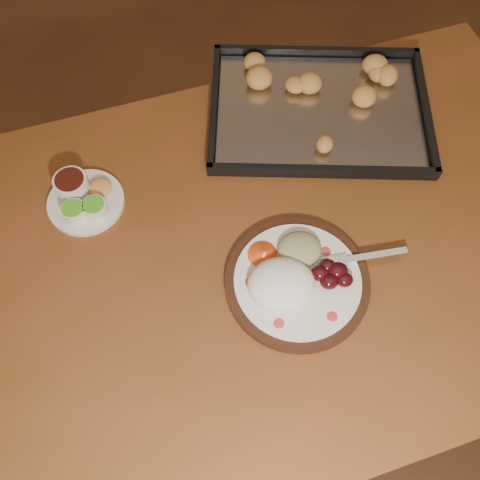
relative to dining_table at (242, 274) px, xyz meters
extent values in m
plane|color=brown|center=(0.09, -0.16, -0.65)|extent=(4.00, 4.00, 0.00)
cube|color=brown|center=(0.00, 0.00, 0.08)|extent=(1.65, 1.18, 0.04)
cylinder|color=#442514|center=(0.59, 0.51, -0.30)|extent=(0.07, 0.07, 0.71)
cylinder|color=black|center=(0.10, -0.08, 0.11)|extent=(0.28, 0.28, 0.02)
cylinder|color=silver|center=(0.10, -0.08, 0.11)|extent=(0.24, 0.24, 0.01)
ellipsoid|color=red|center=(0.05, -0.16, 0.12)|extent=(0.02, 0.02, 0.00)
ellipsoid|color=red|center=(0.15, -0.16, 0.12)|extent=(0.02, 0.02, 0.00)
ellipsoid|color=red|center=(0.16, -0.02, 0.12)|extent=(0.02, 0.02, 0.00)
ellipsoid|color=red|center=(0.01, -0.07, 0.12)|extent=(0.02, 0.02, 0.00)
ellipsoid|color=white|center=(0.06, -0.09, 0.13)|extent=(0.14, 0.13, 0.06)
ellipsoid|color=#400910|center=(0.15, -0.09, 0.13)|extent=(0.03, 0.03, 0.03)
ellipsoid|color=#400910|center=(0.17, -0.07, 0.13)|extent=(0.03, 0.03, 0.03)
ellipsoid|color=#400910|center=(0.15, -0.06, 0.13)|extent=(0.03, 0.03, 0.03)
ellipsoid|color=#400910|center=(0.18, -0.09, 0.13)|extent=(0.03, 0.03, 0.03)
ellipsoid|color=#400910|center=(0.14, -0.07, 0.13)|extent=(0.03, 0.03, 0.03)
ellipsoid|color=tan|center=(0.11, -0.02, 0.13)|extent=(0.10, 0.09, 0.03)
cone|color=#DD4414|center=(0.04, -0.02, 0.13)|extent=(0.09, 0.09, 0.03)
cube|color=silver|center=(0.25, -0.04, 0.12)|extent=(0.13, 0.02, 0.00)
cube|color=silver|center=(0.18, -0.05, 0.12)|extent=(0.04, 0.02, 0.00)
cylinder|color=silver|center=(0.16, -0.06, 0.12)|extent=(0.03, 0.00, 0.00)
cylinder|color=silver|center=(0.16, -0.05, 0.12)|extent=(0.03, 0.00, 0.00)
cylinder|color=silver|center=(0.15, -0.05, 0.12)|extent=(0.03, 0.00, 0.00)
cylinder|color=silver|center=(0.15, -0.04, 0.12)|extent=(0.03, 0.00, 0.00)
cylinder|color=silver|center=(-0.31, 0.15, 0.10)|extent=(0.16, 0.16, 0.01)
cylinder|color=silver|center=(-0.32, 0.12, 0.12)|extent=(0.05, 0.05, 0.03)
cylinder|color=#47A220|center=(-0.32, 0.12, 0.14)|extent=(0.04, 0.04, 0.00)
cylinder|color=silver|center=(-0.28, 0.12, 0.12)|extent=(0.05, 0.05, 0.03)
cylinder|color=#47A220|center=(-0.28, 0.12, 0.14)|extent=(0.04, 0.04, 0.00)
cylinder|color=silver|center=(-0.33, 0.18, 0.13)|extent=(0.07, 0.07, 0.04)
cylinder|color=#320F09|center=(-0.33, 0.18, 0.15)|extent=(0.06, 0.06, 0.00)
ellipsoid|color=#C38244|center=(-0.27, 0.18, 0.12)|extent=(0.05, 0.05, 0.02)
cube|color=black|center=(0.21, 0.34, 0.10)|extent=(0.53, 0.42, 0.01)
cube|color=black|center=(0.24, 0.51, 0.12)|extent=(0.49, 0.08, 0.02)
cube|color=black|center=(0.19, 0.16, 0.12)|extent=(0.49, 0.08, 0.02)
cube|color=black|center=(0.45, 0.30, 0.12)|extent=(0.06, 0.36, 0.02)
cube|color=black|center=(-0.02, 0.37, 0.12)|extent=(0.06, 0.36, 0.02)
cube|color=#B0B0B4|center=(0.21, 0.34, 0.11)|extent=(0.50, 0.39, 0.00)
ellipsoid|color=gold|center=(0.27, 0.33, 0.13)|extent=(0.05, 0.05, 0.04)
ellipsoid|color=gold|center=(0.32, 0.37, 0.13)|extent=(0.07, 0.07, 0.04)
ellipsoid|color=gold|center=(0.24, 0.44, 0.13)|extent=(0.06, 0.06, 0.04)
ellipsoid|color=gold|center=(0.15, 0.40, 0.13)|extent=(0.07, 0.07, 0.04)
ellipsoid|color=gold|center=(0.12, 0.38, 0.13)|extent=(0.07, 0.07, 0.04)
ellipsoid|color=gold|center=(0.16, 0.33, 0.13)|extent=(0.07, 0.07, 0.04)
ellipsoid|color=gold|center=(0.14, 0.28, 0.13)|extent=(0.07, 0.07, 0.04)
ellipsoid|color=gold|center=(0.21, 0.23, 0.13)|extent=(0.06, 0.06, 0.04)
ellipsoid|color=gold|center=(0.32, 0.28, 0.13)|extent=(0.07, 0.07, 0.04)
camera|label=1|loc=(-0.06, -0.47, 1.04)|focal=40.00mm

